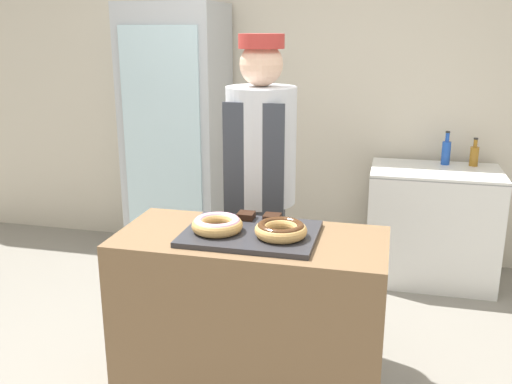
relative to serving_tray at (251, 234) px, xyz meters
name	(u,v)px	position (x,y,z in m)	size (l,w,h in m)	color
wall_back	(317,88)	(0.00, 2.13, 0.44)	(8.00, 0.06, 2.70)	beige
display_counter	(251,324)	(0.00, 0.00, -0.46)	(1.23, 0.57, 0.89)	brown
serving_tray	(251,234)	(0.00, 0.00, 0.00)	(0.60, 0.45, 0.02)	#2D2D33
donut_light_glaze	(217,224)	(-0.15, -0.04, 0.05)	(0.23, 0.23, 0.06)	tan
donut_chocolate_glaze	(281,229)	(0.15, -0.04, 0.05)	(0.23, 0.23, 0.06)	tan
brownie_back_left	(246,216)	(-0.06, 0.16, 0.03)	(0.08, 0.08, 0.03)	black
brownie_back_right	(272,218)	(0.06, 0.16, 0.03)	(0.08, 0.08, 0.03)	black
baker_person	(261,188)	(-0.10, 0.64, 0.03)	(0.38, 0.38, 1.77)	#4C4C51
beverage_fridge	(178,136)	(-1.03, 1.75, 0.08)	(0.71, 0.64, 1.98)	#ADB2B7
chest_freezer	(432,225)	(0.91, 1.76, -0.48)	(0.90, 0.58, 0.84)	white
bottle_amber	(474,155)	(1.18, 1.93, 0.01)	(0.06, 0.06, 0.21)	#99661E
bottle_blue	(446,152)	(0.98, 1.93, 0.03)	(0.06, 0.06, 0.25)	#1E4CB2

